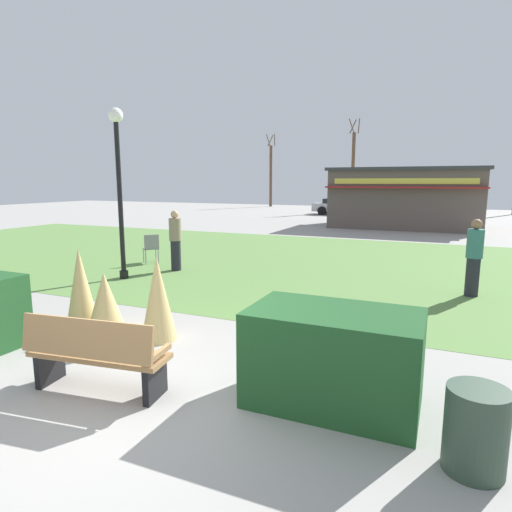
{
  "coord_description": "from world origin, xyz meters",
  "views": [
    {
      "loc": [
        3.18,
        -3.55,
        2.48
      ],
      "look_at": [
        -0.19,
        4.16,
        1.03
      ],
      "focal_mm": 30.43,
      "sensor_mm": 36.0,
      "label": 1
    }
  ],
  "objects_px": {
    "lamppost_mid": "(119,173)",
    "person_strolling": "(175,240)",
    "cafe_chair_east": "(151,246)",
    "food_kiosk": "(406,198)",
    "parked_car_west_slot": "(341,206)",
    "parked_car_center_slot": "(411,208)",
    "trash_bin": "(476,430)",
    "park_bench": "(96,354)",
    "person_standing": "(474,257)",
    "tree_center_bg": "(271,175)",
    "tree_right_bg": "(353,171)"
  },
  "relations": [
    {
      "from": "lamppost_mid",
      "to": "person_strolling",
      "type": "height_order",
      "value": "lamppost_mid"
    },
    {
      "from": "cafe_chair_east",
      "to": "food_kiosk",
      "type": "bearing_deg",
      "value": 66.91
    },
    {
      "from": "parked_car_west_slot",
      "to": "parked_car_center_slot",
      "type": "distance_m",
      "value": 4.99
    },
    {
      "from": "cafe_chair_east",
      "to": "trash_bin",
      "type": "bearing_deg",
      "value": -38.65
    },
    {
      "from": "trash_bin",
      "to": "person_strolling",
      "type": "bearing_deg",
      "value": 139.33
    },
    {
      "from": "person_strolling",
      "to": "parked_car_west_slot",
      "type": "relative_size",
      "value": 0.39
    },
    {
      "from": "park_bench",
      "to": "parked_car_center_slot",
      "type": "xyz_separation_m",
      "value": [
        1.4,
        28.93,
        0.16
      ]
    },
    {
      "from": "park_bench",
      "to": "person_standing",
      "type": "xyz_separation_m",
      "value": [
        4.28,
        6.67,
        0.38
      ]
    },
    {
      "from": "lamppost_mid",
      "to": "parked_car_center_slot",
      "type": "bearing_deg",
      "value": 77.51
    },
    {
      "from": "trash_bin",
      "to": "person_strolling",
      "type": "relative_size",
      "value": 0.45
    },
    {
      "from": "park_bench",
      "to": "lamppost_mid",
      "type": "bearing_deg",
      "value": 127.63
    },
    {
      "from": "person_strolling",
      "to": "person_standing",
      "type": "bearing_deg",
      "value": 157.62
    },
    {
      "from": "parked_car_west_slot",
      "to": "person_standing",
      "type": "bearing_deg",
      "value": -70.53
    },
    {
      "from": "lamppost_mid",
      "to": "tree_center_bg",
      "type": "xyz_separation_m",
      "value": [
        -8.54,
        31.74,
        0.45
      ]
    },
    {
      "from": "parked_car_center_slot",
      "to": "park_bench",
      "type": "bearing_deg",
      "value": -92.78
    },
    {
      "from": "cafe_chair_east",
      "to": "tree_center_bg",
      "type": "relative_size",
      "value": 0.13
    },
    {
      "from": "person_strolling",
      "to": "trash_bin",
      "type": "bearing_deg",
      "value": 115.14
    },
    {
      "from": "parked_car_west_slot",
      "to": "person_strolling",
      "type": "bearing_deg",
      "value": -89.05
    },
    {
      "from": "lamppost_mid",
      "to": "person_strolling",
      "type": "xyz_separation_m",
      "value": [
        0.67,
        1.4,
        -1.81
      ]
    },
    {
      "from": "person_strolling",
      "to": "person_standing",
      "type": "height_order",
      "value": "same"
    },
    {
      "from": "parked_car_west_slot",
      "to": "parked_car_center_slot",
      "type": "xyz_separation_m",
      "value": [
        4.99,
        0.0,
        0.0
      ]
    },
    {
      "from": "lamppost_mid",
      "to": "parked_car_center_slot",
      "type": "relative_size",
      "value": 1.01
    },
    {
      "from": "food_kiosk",
      "to": "parked_car_center_slot",
      "type": "distance_m",
      "value": 7.55
    },
    {
      "from": "parked_car_west_slot",
      "to": "parked_car_center_slot",
      "type": "bearing_deg",
      "value": 0.03
    },
    {
      "from": "lamppost_mid",
      "to": "tree_center_bg",
      "type": "distance_m",
      "value": 32.87
    },
    {
      "from": "cafe_chair_east",
      "to": "tree_right_bg",
      "type": "xyz_separation_m",
      "value": [
        0.98,
        25.58,
        2.82
      ]
    },
    {
      "from": "trash_bin",
      "to": "food_kiosk",
      "type": "distance_m",
      "value": 21.4
    },
    {
      "from": "park_bench",
      "to": "lamppost_mid",
      "type": "distance_m",
      "value": 6.73
    },
    {
      "from": "tree_right_bg",
      "to": "tree_center_bg",
      "type": "bearing_deg",
      "value": 154.95
    },
    {
      "from": "person_strolling",
      "to": "parked_car_center_slot",
      "type": "distance_m",
      "value": 22.97
    },
    {
      "from": "cafe_chair_east",
      "to": "person_standing",
      "type": "height_order",
      "value": "person_standing"
    },
    {
      "from": "person_standing",
      "to": "person_strolling",
      "type": "bearing_deg",
      "value": 35.77
    },
    {
      "from": "trash_bin",
      "to": "parked_car_center_slot",
      "type": "height_order",
      "value": "parked_car_center_slot"
    },
    {
      "from": "park_bench",
      "to": "tree_right_bg",
      "type": "distance_m",
      "value": 32.96
    },
    {
      "from": "trash_bin",
      "to": "cafe_chair_east",
      "type": "distance_m",
      "value": 10.95
    },
    {
      "from": "cafe_chair_east",
      "to": "parked_car_center_slot",
      "type": "xyz_separation_m",
      "value": [
        5.94,
        21.87,
        0.12
      ]
    },
    {
      "from": "trash_bin",
      "to": "person_standing",
      "type": "bearing_deg",
      "value": 87.66
    },
    {
      "from": "parked_car_center_slot",
      "to": "tree_center_bg",
      "type": "height_order",
      "value": "tree_center_bg"
    },
    {
      "from": "parked_car_west_slot",
      "to": "tree_center_bg",
      "type": "distance_m",
      "value": 12.08
    },
    {
      "from": "lamppost_mid",
      "to": "person_standing",
      "type": "relative_size",
      "value": 2.52
    },
    {
      "from": "cafe_chair_east",
      "to": "tree_center_bg",
      "type": "height_order",
      "value": "tree_center_bg"
    },
    {
      "from": "cafe_chair_east",
      "to": "tree_center_bg",
      "type": "distance_m",
      "value": 30.86
    },
    {
      "from": "trash_bin",
      "to": "person_strolling",
      "type": "xyz_separation_m",
      "value": [
        -7.23,
        6.22,
        0.48
      ]
    },
    {
      "from": "food_kiosk",
      "to": "person_strolling",
      "type": "distance_m",
      "value": 15.79
    },
    {
      "from": "food_kiosk",
      "to": "tree_center_bg",
      "type": "xyz_separation_m",
      "value": [
        -14.03,
        15.33,
        1.52
      ]
    },
    {
      "from": "cafe_chair_east",
      "to": "person_standing",
      "type": "bearing_deg",
      "value": -2.51
    },
    {
      "from": "lamppost_mid",
      "to": "food_kiosk",
      "type": "distance_m",
      "value": 17.34
    },
    {
      "from": "tree_center_bg",
      "to": "parked_car_center_slot",
      "type": "bearing_deg",
      "value": -29.58
    },
    {
      "from": "food_kiosk",
      "to": "trash_bin",
      "type": "bearing_deg",
      "value": -83.51
    },
    {
      "from": "trash_bin",
      "to": "tree_right_bg",
      "type": "height_order",
      "value": "tree_right_bg"
    }
  ]
}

